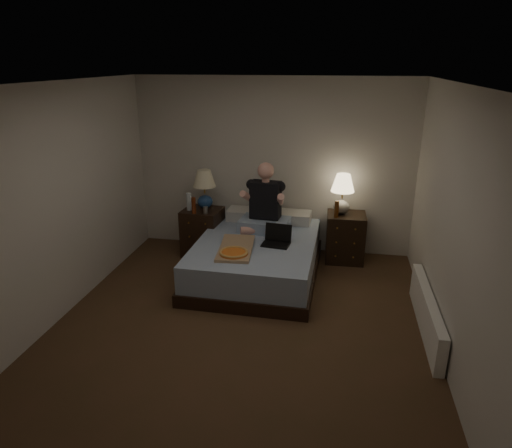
% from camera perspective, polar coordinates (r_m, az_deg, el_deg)
% --- Properties ---
extents(floor, '(4.00, 4.50, 0.00)m').
position_cam_1_polar(floor, '(5.03, -1.88, -12.66)').
color(floor, brown).
rests_on(floor, ground).
extents(ceiling, '(4.00, 4.50, 0.00)m').
position_cam_1_polar(ceiling, '(4.24, -2.28, 17.14)').
color(ceiling, white).
rests_on(ceiling, ground).
extents(wall_back, '(4.00, 0.00, 2.50)m').
position_cam_1_polar(wall_back, '(6.61, 2.11, 7.20)').
color(wall_back, silver).
rests_on(wall_back, ground).
extents(wall_front, '(4.00, 0.00, 2.50)m').
position_cam_1_polar(wall_front, '(2.55, -13.25, -15.48)').
color(wall_front, silver).
rests_on(wall_front, ground).
extents(wall_left, '(0.00, 4.50, 2.50)m').
position_cam_1_polar(wall_left, '(5.26, -23.87, 2.13)').
color(wall_left, silver).
rests_on(wall_left, ground).
extents(wall_right, '(0.00, 4.50, 2.50)m').
position_cam_1_polar(wall_right, '(4.52, 23.59, -0.61)').
color(wall_right, silver).
rests_on(wall_right, ground).
extents(bed, '(1.54, 2.03, 0.50)m').
position_cam_1_polar(bed, '(5.99, 0.07, -4.27)').
color(bed, '#5273A5').
rests_on(bed, floor).
extents(nightstand_left, '(0.57, 0.52, 0.69)m').
position_cam_1_polar(nightstand_left, '(6.65, -6.66, -1.01)').
color(nightstand_left, black).
rests_on(nightstand_left, floor).
extents(nightstand_right, '(0.54, 0.49, 0.68)m').
position_cam_1_polar(nightstand_right, '(6.54, 11.08, -1.65)').
color(nightstand_right, black).
rests_on(nightstand_right, floor).
extents(lamp_left, '(0.35, 0.35, 0.56)m').
position_cam_1_polar(lamp_left, '(6.52, -6.44, 4.35)').
color(lamp_left, navy).
rests_on(lamp_left, nightstand_left).
extents(lamp_right, '(0.38, 0.38, 0.56)m').
position_cam_1_polar(lamp_right, '(6.36, 10.74, 3.69)').
color(lamp_right, '#9B9B93').
rests_on(lamp_right, nightstand_right).
extents(water_bottle, '(0.07, 0.07, 0.25)m').
position_cam_1_polar(water_bottle, '(6.50, -8.38, 2.77)').
color(water_bottle, silver).
rests_on(water_bottle, nightstand_left).
extents(soda_can, '(0.07, 0.07, 0.10)m').
position_cam_1_polar(soda_can, '(6.34, -6.33, 1.73)').
color(soda_can, '#A3A39E').
rests_on(soda_can, nightstand_left).
extents(beer_bottle_left, '(0.06, 0.06, 0.23)m').
position_cam_1_polar(beer_bottle_left, '(6.36, -7.80, 2.32)').
color(beer_bottle_left, '#61250D').
rests_on(beer_bottle_left, nightstand_left).
extents(beer_bottle_right, '(0.06, 0.06, 0.23)m').
position_cam_1_polar(beer_bottle_right, '(6.25, 10.04, 1.85)').
color(beer_bottle_right, '#5C2D0D').
rests_on(beer_bottle_right, nightstand_right).
extents(person, '(0.71, 0.58, 0.93)m').
position_cam_1_polar(person, '(6.09, 1.09, 3.32)').
color(person, black).
rests_on(person, bed).
extents(laptop, '(0.37, 0.32, 0.24)m').
position_cam_1_polar(laptop, '(5.70, 2.51, -1.54)').
color(laptop, black).
rests_on(laptop, bed).
extents(pizza_box, '(0.46, 0.79, 0.08)m').
position_cam_1_polar(pizza_box, '(5.41, -2.81, -3.68)').
color(pizza_box, tan).
rests_on(pizza_box, bed).
extents(radiator, '(0.10, 1.60, 0.40)m').
position_cam_1_polar(radiator, '(5.18, 20.55, -10.40)').
color(radiator, white).
rests_on(radiator, floor).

